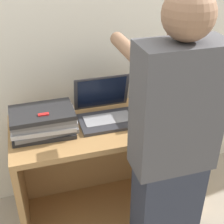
# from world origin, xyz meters

# --- Properties ---
(wall_back) EXTENTS (8.00, 0.05, 2.40)m
(wall_back) POSITION_xyz_m (0.00, 0.65, 1.20)
(wall_back) COLOR silver
(wall_back) RESTS_ON ground_plane
(cart) EXTENTS (1.22, 0.55, 0.78)m
(cart) POSITION_xyz_m (0.00, 0.34, 0.39)
(cart) COLOR #A87A47
(cart) RESTS_ON ground_plane
(laptop_open) EXTENTS (0.36, 0.31, 0.26)m
(laptop_open) POSITION_xyz_m (0.00, 0.32, 0.83)
(laptop_open) COLOR #333338
(laptop_open) RESTS_ON cart
(laptop_stack_left) EXTENTS (0.39, 0.27, 0.15)m
(laptop_stack_left) POSITION_xyz_m (-0.40, 0.27, 0.85)
(laptop_stack_left) COLOR #232326
(laptop_stack_left) RESTS_ON cart
(laptop_stack_right) EXTENTS (0.38, 0.26, 0.15)m
(laptop_stack_right) POSITION_xyz_m (0.39, 0.27, 0.85)
(laptop_stack_right) COLOR slate
(laptop_stack_right) RESTS_ON cart
(person) EXTENTS (0.40, 0.53, 1.65)m
(person) POSITION_xyz_m (0.18, -0.23, 0.83)
(person) COLOR #2D3342
(person) RESTS_ON ground_plane
(inventory_tag) EXTENTS (0.06, 0.02, 0.01)m
(inventory_tag) POSITION_xyz_m (-0.39, 0.21, 0.93)
(inventory_tag) COLOR red
(inventory_tag) RESTS_ON laptop_stack_left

